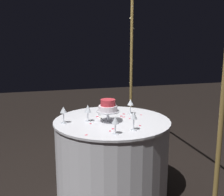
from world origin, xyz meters
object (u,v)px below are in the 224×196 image
wine_glass_4 (134,116)px  wine_glass_0 (115,121)px  tiered_cake (108,107)px  wine_glass_1 (130,103)px  wine_glass_2 (88,109)px  cake_knife (100,116)px  wine_glass_3 (63,111)px  main_table (112,157)px  decorative_arch (164,51)px

wine_glass_4 → wine_glass_0: bearing=-73.0°
tiered_cake → wine_glass_4: bearing=26.4°
wine_glass_0 → wine_glass_4: wine_glass_4 is taller
wine_glass_0 → wine_glass_1: size_ratio=0.97×
tiered_cake → wine_glass_2: bearing=-109.6°
wine_glass_2 → tiered_cake: bearing=70.4°
wine_glass_0 → wine_glass_1: bearing=149.9°
tiered_cake → cake_knife: size_ratio=0.74×
wine_glass_3 → cake_knife: size_ratio=0.54×
main_table → wine_glass_4: bearing=16.1°
main_table → wine_glass_1: wine_glass_1 is taller
wine_glass_1 → wine_glass_3: wine_glass_3 is taller
decorative_arch → wine_glass_1: decorative_arch is taller
wine_glass_2 → cake_knife: bearing=136.0°
cake_knife → decorative_arch: bearing=73.6°
decorative_arch → wine_glass_1: size_ratio=14.03×
main_table → wine_glass_2: size_ratio=6.94×
decorative_arch → tiered_cake: 0.77m
decorative_arch → main_table: bearing=-90.0°
main_table → wine_glass_4: (0.34, 0.10, 0.51)m
wine_glass_4 → cake_knife: (-0.52, -0.18, -0.12)m
decorative_arch → main_table: (0.00, -0.53, -1.04)m
tiered_cake → wine_glass_0: size_ratio=1.44×
wine_glass_2 → cake_knife: wine_glass_2 is taller
decorative_arch → main_table: 1.17m
decorative_arch → wine_glass_0: size_ratio=14.41×
wine_glass_1 → wine_glass_2: (0.15, -0.48, 0.00)m
wine_glass_0 → wine_glass_1: wine_glass_1 is taller
wine_glass_2 → cake_knife: 0.24m
wine_glass_4 → decorative_arch: bearing=128.9°
wine_glass_0 → wine_glass_1: (-0.57, 0.33, 0.00)m
tiered_cake → wine_glass_4: 0.34m
decorative_arch → wine_glass_1: (-0.17, -0.28, -0.54)m
main_table → cake_knife: cake_knife is taller
decorative_arch → cake_knife: 0.91m
wine_glass_1 → wine_glass_4: size_ratio=0.95×
main_table → wine_glass_1: (-0.17, 0.25, 0.50)m
main_table → wine_glass_0: 0.64m
wine_glass_3 → cake_knife: 0.43m
wine_glass_2 → main_table: bearing=84.2°
main_table → wine_glass_0: size_ratio=7.43×
main_table → wine_glass_1: size_ratio=7.24×
wine_glass_1 → wine_glass_4: 0.54m
main_table → wine_glass_4: 0.62m
main_table → cake_knife: 0.44m
wine_glass_2 → wine_glass_3: (-0.00, -0.23, 0.00)m
wine_glass_3 → cake_knife: wine_glass_3 is taller
wine_glass_1 → decorative_arch: bearing=57.7°
main_table → wine_glass_3: size_ratio=7.18×
decorative_arch → wine_glass_0: bearing=-56.7°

